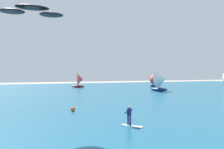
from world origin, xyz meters
The scene contains 7 objects.
ocean centered at (0.00, 49.93, 0.05)m, with size 160.00×90.00×0.10m, color #1E607F.
kitesurfer centered at (1.22, 18.41, 0.70)m, with size 1.58×1.93×1.67m.
kite centered at (-6.36, 21.52, 9.61)m, with size 5.28×2.00×0.79m.
sailboat_anchored_offshore centered at (22.52, 49.03, 2.58)m, with size 4.31×4.81×5.41m.
sailboat_leading centered at (8.48, 68.93, 2.09)m, with size 3.76×3.20×4.35m.
sailboat_mid_right centered at (29.13, 64.85, 1.96)m, with size 3.66×3.29×4.07m.
marker_buoy centered at (-1.76, 27.63, 0.35)m, with size 0.51×0.51×0.51m, color #E55919.
Camera 1 is at (-7.38, -0.50, 4.59)m, focal length 40.68 mm.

